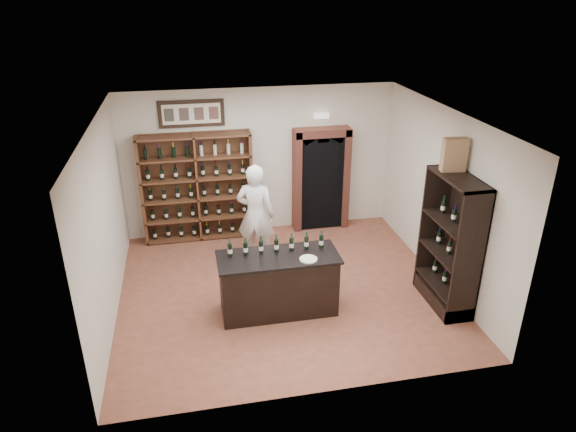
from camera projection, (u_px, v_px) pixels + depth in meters
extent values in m
plane|color=#9B533E|center=(284.00, 289.00, 8.85)|extent=(5.50, 5.50, 0.00)
plane|color=white|center=(283.00, 117.00, 7.61)|extent=(5.50, 5.50, 0.00)
cube|color=silver|center=(260.00, 161.00, 10.46)|extent=(5.50, 0.04, 3.00)
cube|color=silver|center=(104.00, 224.00, 7.73)|extent=(0.04, 5.00, 3.00)
cube|color=silver|center=(442.00, 197.00, 8.73)|extent=(0.04, 5.00, 3.00)
cube|color=brown|center=(197.00, 185.00, 10.36)|extent=(2.20, 0.02, 2.20)
cube|color=brown|center=(142.00, 192.00, 10.01)|extent=(0.06, 0.38, 2.20)
cube|color=brown|center=(251.00, 184.00, 10.40)|extent=(0.06, 0.38, 2.20)
cube|color=brown|center=(197.00, 188.00, 10.20)|extent=(0.04, 0.38, 2.20)
cube|color=brown|center=(201.00, 236.00, 10.64)|extent=(2.18, 0.38, 0.04)
cube|color=brown|center=(200.00, 217.00, 10.46)|extent=(2.18, 0.38, 0.04)
cube|color=brown|center=(198.00, 198.00, 10.29)|extent=(2.18, 0.38, 0.03)
cube|color=brown|center=(197.00, 178.00, 10.11)|extent=(2.18, 0.38, 0.04)
cube|color=brown|center=(195.00, 157.00, 9.94)|extent=(2.18, 0.38, 0.04)
cube|color=brown|center=(193.00, 136.00, 9.76)|extent=(2.18, 0.38, 0.04)
cube|color=black|center=(191.00, 114.00, 9.76)|extent=(1.25, 0.04, 0.52)
cube|color=black|center=(321.00, 180.00, 10.72)|extent=(0.97, 0.29, 2.05)
cube|color=brown|center=(297.00, 181.00, 10.60)|extent=(0.14, 0.35, 2.15)
cube|color=brown|center=(345.00, 178.00, 10.79)|extent=(0.14, 0.35, 2.15)
cube|color=brown|center=(322.00, 132.00, 10.28)|extent=(1.15, 0.35, 0.16)
cube|color=white|center=(321.00, 116.00, 10.24)|extent=(0.30, 0.10, 0.10)
cube|color=black|center=(278.00, 285.00, 8.08)|extent=(1.80, 0.70, 0.94)
cube|color=black|center=(278.00, 257.00, 7.87)|extent=(1.88, 0.78, 0.04)
cylinder|color=black|center=(230.00, 250.00, 7.82)|extent=(0.07, 0.07, 0.21)
cylinder|color=silver|center=(230.00, 251.00, 7.82)|extent=(0.07, 0.07, 0.07)
cylinder|color=#1A4E33|center=(230.00, 241.00, 7.75)|extent=(0.03, 0.03, 0.09)
cylinder|color=black|center=(246.00, 249.00, 7.86)|extent=(0.07, 0.07, 0.21)
cylinder|color=silver|center=(246.00, 249.00, 7.87)|extent=(0.07, 0.07, 0.07)
cylinder|color=#1A4E33|center=(245.00, 240.00, 7.80)|extent=(0.03, 0.03, 0.09)
cylinder|color=black|center=(261.00, 247.00, 7.90)|extent=(0.07, 0.07, 0.21)
cylinder|color=silver|center=(261.00, 248.00, 7.91)|extent=(0.07, 0.07, 0.07)
cylinder|color=#1A4E33|center=(261.00, 238.00, 7.84)|extent=(0.03, 0.03, 0.09)
cylinder|color=black|center=(276.00, 246.00, 7.95)|extent=(0.07, 0.07, 0.21)
cylinder|color=silver|center=(276.00, 247.00, 7.95)|extent=(0.07, 0.07, 0.07)
cylinder|color=#1A4E33|center=(276.00, 237.00, 7.88)|extent=(0.03, 0.03, 0.09)
cylinder|color=black|center=(292.00, 244.00, 7.99)|extent=(0.07, 0.07, 0.21)
cylinder|color=silver|center=(292.00, 245.00, 8.00)|extent=(0.07, 0.07, 0.07)
cylinder|color=#1A4E33|center=(292.00, 236.00, 7.93)|extent=(0.03, 0.03, 0.09)
cylinder|color=black|center=(306.00, 243.00, 8.03)|extent=(0.07, 0.07, 0.21)
cylinder|color=silver|center=(306.00, 244.00, 8.04)|extent=(0.07, 0.07, 0.07)
cylinder|color=#1A4E33|center=(307.00, 234.00, 7.97)|extent=(0.03, 0.03, 0.09)
cylinder|color=black|center=(321.00, 241.00, 8.08)|extent=(0.07, 0.07, 0.21)
cylinder|color=silver|center=(321.00, 242.00, 8.08)|extent=(0.07, 0.07, 0.07)
cylinder|color=#1A4E33|center=(322.00, 233.00, 8.01)|extent=(0.03, 0.03, 0.09)
cube|color=black|center=(463.00, 242.00, 8.08)|extent=(0.02, 1.20, 2.20)
cube|color=black|center=(469.00, 261.00, 7.53)|extent=(0.48, 0.04, 2.20)
cube|color=black|center=(433.00, 227.00, 8.56)|extent=(0.48, 0.04, 2.20)
cube|color=black|center=(459.00, 178.00, 7.60)|extent=(0.48, 1.20, 0.04)
cube|color=black|center=(442.00, 296.00, 8.45)|extent=(0.48, 1.20, 0.24)
cube|color=black|center=(444.00, 284.00, 8.35)|extent=(0.48, 1.16, 0.03)
cube|color=black|center=(448.00, 254.00, 8.13)|extent=(0.48, 1.16, 0.03)
cube|color=black|center=(453.00, 223.00, 7.90)|extent=(0.48, 1.16, 0.03)
imported|color=white|center=(256.00, 215.00, 9.35)|extent=(0.82, 0.69, 1.93)
cylinder|color=silver|center=(308.00, 259.00, 7.75)|extent=(0.27, 0.27, 0.02)
cube|color=#A88458|center=(454.00, 155.00, 7.73)|extent=(0.38, 0.20, 0.52)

